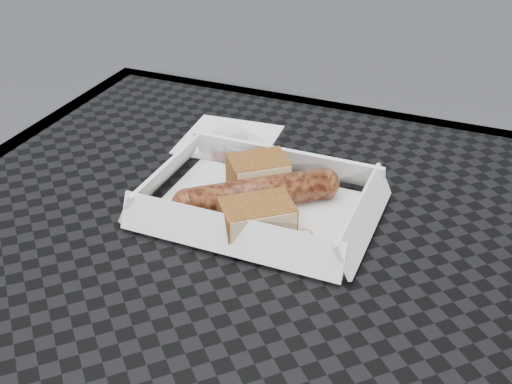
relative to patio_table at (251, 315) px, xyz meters
The scene contains 9 objects.
patio_table is the anchor object (origin of this frame).
food_tray 0.12m from the patio_table, 106.36° to the left, with size 0.22×0.15×0.00m, color white.
bratwurst 0.13m from the patio_table, 107.62° to the left, with size 0.16×0.13×0.04m.
bread_near 0.16m from the patio_table, 108.80° to the left, with size 0.07×0.05×0.04m, color brown.
bread_far 0.10m from the patio_table, 102.34° to the left, with size 0.07×0.05×0.04m, color brown.
veg_garnish 0.10m from the patio_table, 41.46° to the left, with size 0.03×0.03×0.00m.
napkin 0.27m from the patio_table, 119.38° to the left, with size 0.12×0.12×0.00m, color white.
condiment_cup_sauce 0.23m from the patio_table, 119.98° to the left, with size 0.05×0.05×0.03m, color maroon.
condiment_cup_empty 0.21m from the patio_table, 115.49° to the left, with size 0.05×0.05×0.03m, color silver.
Camera 1 is at (0.20, -0.47, 1.14)m, focal length 45.00 mm.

